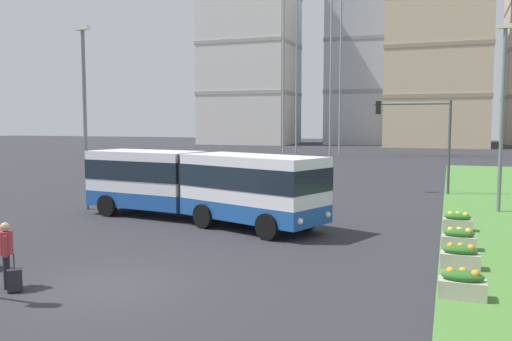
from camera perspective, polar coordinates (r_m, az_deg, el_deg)
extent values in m
plane|color=#2D2D33|center=(14.95, -15.79, -11.85)|extent=(260.00, 260.00, 0.00)
cube|color=white|center=(21.65, -0.34, -1.74)|extent=(6.50, 4.47, 2.55)
cube|color=#1E519E|center=(21.78, -0.34, -4.16)|extent=(6.52, 4.50, 0.70)
cube|color=#19232D|center=(21.60, -0.34, -0.63)|extent=(6.55, 4.52, 0.90)
cube|color=white|center=(25.55, -11.63, -0.80)|extent=(5.49, 3.17, 2.55)
cube|color=#1E519E|center=(25.66, -11.59, -2.85)|extent=(5.51, 3.19, 0.70)
cube|color=#19232D|center=(25.51, -11.64, 0.15)|extent=(5.53, 3.21, 0.90)
cylinder|color=#383838|center=(23.72, -5.81, -1.17)|extent=(2.40, 2.40, 2.45)
cylinder|color=black|center=(21.70, 5.44, -5.02)|extent=(1.03, 0.62, 1.00)
cylinder|color=black|center=(19.75, 1.22, -6.01)|extent=(1.03, 0.62, 1.00)
cylinder|color=black|center=(23.80, -1.26, -4.10)|extent=(1.03, 0.62, 1.00)
cylinder|color=black|center=(22.03, -5.64, -4.87)|extent=(1.03, 0.62, 1.00)
cylinder|color=black|center=(27.47, -12.04, -2.97)|extent=(1.03, 0.41, 1.00)
cylinder|color=black|center=(25.62, -15.61, -3.63)|extent=(1.03, 0.41, 1.00)
sphere|color=#F9EFC6|center=(20.69, 7.65, -4.70)|extent=(0.24, 0.24, 0.24)
sphere|color=#F9EFC6|center=(19.23, 4.70, -5.42)|extent=(0.24, 0.24, 0.24)
cube|color=slate|center=(40.07, -1.27, -0.22)|extent=(4.42, 1.85, 0.80)
cube|color=black|center=(40.07, -1.47, 0.78)|extent=(2.40, 1.71, 0.60)
cylinder|color=black|center=(40.41, 1.18, -0.55)|extent=(0.64, 0.23, 0.64)
cylinder|color=black|center=(38.72, 0.30, -0.79)|extent=(0.64, 0.23, 0.64)
cylinder|color=black|center=(41.49, -2.73, -0.40)|extent=(0.64, 0.23, 0.64)
cylinder|color=black|center=(39.86, -3.75, -0.64)|extent=(0.64, 0.23, 0.64)
cylinder|color=black|center=(15.71, -25.04, -9.61)|extent=(0.16, 0.16, 0.90)
cylinder|color=black|center=(15.52, -25.08, -9.79)|extent=(0.16, 0.16, 0.90)
cylinder|color=maroon|center=(15.44, -25.17, -7.01)|extent=(0.36, 0.36, 0.60)
sphere|color=tan|center=(15.37, -25.23, -5.47)|extent=(0.24, 0.24, 0.24)
cylinder|color=maroon|center=(15.69, -25.12, -7.01)|extent=(0.10, 0.10, 0.55)
cylinder|color=maroon|center=(15.22, -25.20, -7.37)|extent=(0.10, 0.10, 0.55)
cube|color=#232328|center=(15.20, -24.36, -10.61)|extent=(0.43, 0.42, 0.56)
cylinder|color=black|center=(15.08, -24.43, -8.82)|extent=(0.03, 0.03, 0.40)
cube|color=#B7AD9E|center=(14.15, 21.15, -11.71)|extent=(1.10, 0.56, 0.44)
ellipsoid|color=#2D6B28|center=(14.07, 21.19, -10.46)|extent=(0.99, 0.50, 0.28)
sphere|color=orange|center=(14.04, 20.04, -10.03)|extent=(0.20, 0.20, 0.20)
sphere|color=orange|center=(14.12, 21.20, -9.98)|extent=(0.20, 0.20, 0.20)
sphere|color=orange|center=(13.99, 22.37, -10.16)|extent=(0.20, 0.20, 0.20)
cube|color=#B7AD9E|center=(16.89, 20.95, -8.97)|extent=(1.10, 0.56, 0.44)
ellipsoid|color=#2D6B28|center=(16.82, 20.99, -7.91)|extent=(0.99, 0.50, 0.28)
sphere|color=orange|center=(16.79, 20.04, -7.55)|extent=(0.20, 0.20, 0.20)
sphere|color=orange|center=(16.87, 20.99, -7.52)|extent=(0.20, 0.20, 0.20)
sphere|color=orange|center=(16.75, 21.97, -7.65)|extent=(0.20, 0.20, 0.20)
cube|color=#B7AD9E|center=(19.34, 20.83, -7.20)|extent=(1.10, 0.56, 0.44)
ellipsoid|color=#2D6B28|center=(19.28, 20.86, -6.27)|extent=(0.99, 0.50, 0.28)
sphere|color=yellow|center=(19.25, 20.03, -5.95)|extent=(0.20, 0.20, 0.20)
sphere|color=yellow|center=(19.34, 20.87, -5.93)|extent=(0.20, 0.20, 0.20)
sphere|color=yellow|center=(19.21, 21.71, -6.03)|extent=(0.20, 0.20, 0.20)
cube|color=#B7AD9E|center=(22.64, 20.71, -5.43)|extent=(1.10, 0.56, 0.44)
ellipsoid|color=#2D6B28|center=(22.58, 20.73, -4.63)|extent=(0.99, 0.50, 0.28)
sphere|color=yellow|center=(22.56, 20.03, -4.35)|extent=(0.20, 0.20, 0.20)
sphere|color=yellow|center=(22.65, 20.74, -4.34)|extent=(0.20, 0.20, 0.20)
sphere|color=yellow|center=(22.51, 21.46, -4.42)|extent=(0.20, 0.20, 0.20)
cylinder|color=#474C51|center=(33.60, 19.93, 2.27)|extent=(0.16, 0.16, 5.64)
cylinder|color=#474C51|center=(33.66, 16.23, 6.83)|extent=(4.47, 0.10, 0.10)
cube|color=black|center=(33.84, 12.92, 6.56)|extent=(0.28, 0.28, 0.80)
sphere|color=red|center=(33.85, 12.93, 6.98)|extent=(0.16, 0.16, 0.16)
sphere|color=yellow|center=(33.84, 12.92, 6.54)|extent=(0.16, 0.16, 0.16)
sphere|color=green|center=(33.83, 12.91, 6.10)|extent=(0.16, 0.16, 0.16)
cylinder|color=slate|center=(27.72, -17.78, 5.06)|extent=(0.18, 0.18, 8.80)
cube|color=white|center=(28.10, -18.04, 14.27)|extent=(0.70, 0.28, 0.20)
cylinder|color=slate|center=(27.84, 24.76, 4.72)|extent=(0.18, 0.18, 8.69)
cube|color=white|center=(28.20, 25.11, 13.78)|extent=(0.70, 0.28, 0.20)
cube|color=silver|center=(110.43, -0.65, 13.00)|extent=(17.66, 14.43, 38.87)
cube|color=#A4A099|center=(109.54, -0.64, 8.14)|extent=(17.86, 14.63, 0.70)
cube|color=#A4A099|center=(110.48, -0.65, 13.18)|extent=(17.86, 14.63, 0.70)
cube|color=#9EA3AD|center=(114.62, 12.47, 15.33)|extent=(16.34, 18.41, 49.71)
cube|color=gray|center=(112.92, 12.32, 8.05)|extent=(16.54, 18.61, 0.70)
cube|color=gray|center=(113.88, 12.42, 13.05)|extent=(16.54, 18.61, 0.70)
cube|color=beige|center=(104.10, 19.04, 16.51)|extent=(17.32, 15.14, 50.68)
cube|color=#9C8D6E|center=(102.06, 18.77, 7.38)|extent=(17.52, 15.34, 0.70)
cube|color=#9C8D6E|center=(102.77, 18.91, 12.08)|extent=(17.52, 15.34, 0.70)
cube|color=#9C8D6E|center=(104.17, 19.05, 16.70)|extent=(17.52, 15.34, 0.70)
cylinder|color=gray|center=(73.24, 9.07, 15.51)|extent=(0.24, 0.24, 35.18)
cylinder|color=gray|center=(74.60, 4.37, 15.36)|extent=(0.24, 0.24, 35.18)
cylinder|color=gray|center=(67.47, 8.07, 16.43)|extent=(0.24, 0.24, 35.18)
cylinder|color=gray|center=(68.94, 2.98, 16.22)|extent=(0.24, 0.24, 35.18)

